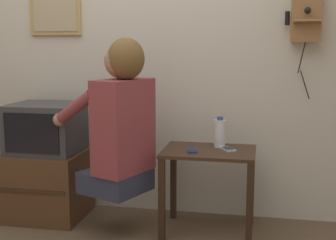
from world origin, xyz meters
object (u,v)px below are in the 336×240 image
Objects in this scene: cell_phone_spare at (228,149)px; water_bottle at (220,133)px; framed_picture at (55,9)px; cell_phone_held at (192,150)px; television at (46,128)px; wall_phone_antique at (306,15)px; person at (120,119)px.

water_bottle reaches higher than cell_phone_spare.
cell_phone_spare is at bearing -13.18° from framed_picture.
cell_phone_held is (1.08, -0.38, -0.93)m from framed_picture.
television is 1.07m from cell_phone_held.
wall_phone_antique is at bearing -0.87° from cell_phone_spare.
television is at bearing -172.66° from wall_phone_antique.
framed_picture is at bearing 178.58° from wall_phone_antique.
person is 4.85× the size of water_bottle.
framed_picture is (-0.64, 0.49, 0.73)m from person.
water_bottle is (1.23, 0.04, 0.00)m from television.
wall_phone_antique is 1.94× the size of framed_picture.
cell_phone_held is (-0.70, -0.34, -0.86)m from wall_phone_antique.
cell_phone_spare is at bearing 6.19° from cell_phone_held.
cell_phone_held is at bearing -136.34° from water_bottle.
wall_phone_antique is (1.76, 0.23, 0.78)m from television.
person reaches higher than cell_phone_spare.
person reaches higher than cell_phone_held.
person is 2.08× the size of television.
framed_picture is at bearing 137.02° from cell_phone_spare.
water_bottle is (-0.06, 0.08, 0.09)m from cell_phone_spare.
wall_phone_antique is at bearing 19.01° from water_bottle.
television reaches higher than cell_phone_held.
television is 0.62× the size of wall_phone_antique.
wall_phone_antique is 1.16m from cell_phone_held.
framed_picture reaches higher than cell_phone_spare.
cell_phone_held is at bearing -19.51° from framed_picture.
water_bottle is at bearing -160.99° from wall_phone_antique.
television is at bearing 148.65° from cell_phone_spare.
framed_picture is (-0.02, 0.27, 0.84)m from television.
television is 3.54× the size of cell_phone_held.
cell_phone_spare is (0.67, 0.18, -0.20)m from person.
cell_phone_held is 0.24m from cell_phone_spare.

